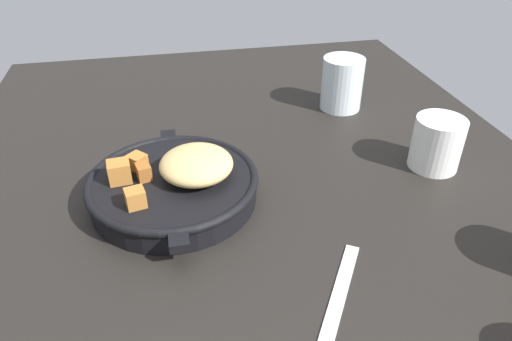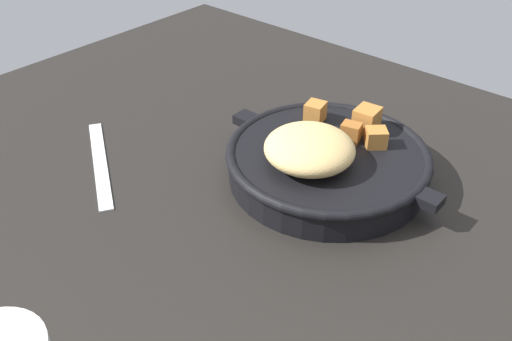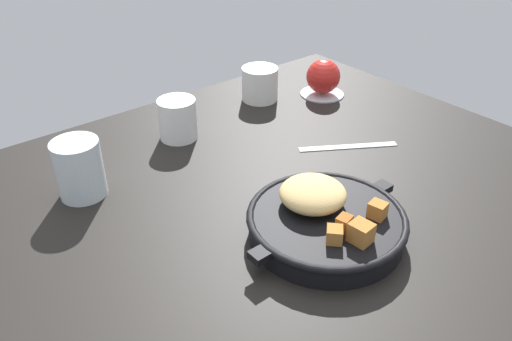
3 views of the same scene
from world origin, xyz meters
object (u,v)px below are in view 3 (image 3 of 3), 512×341
Objects in this scene: cast_iron_skillet at (325,220)px; butter_knife at (348,146)px; white_creamer_pitcher at (178,119)px; water_glass_tall at (79,169)px; red_apple at (323,76)px; ceramic_mug_white at (260,84)px.

cast_iron_skillet reaches higher than butter_knife.
white_creamer_pitcher is 0.82× the size of water_glass_tall.
cast_iron_skillet is at bearing -135.12° from red_apple.
white_creamer_pitcher is at bearing 91.02° from cast_iron_skillet.
water_glass_tall is at bearing -176.52° from red_apple.
cast_iron_skillet is 40.81cm from water_glass_tall.
water_glass_tall is (-60.71, -3.69, 0.43)cm from red_apple.
water_glass_tall reaches higher than cast_iron_skillet.
red_apple reaches higher than butter_knife.
cast_iron_skillet is 27.79cm from butter_knife.
cast_iron_skillet is 2.83× the size of water_glass_tall.
white_creamer_pitcher reaches higher than cast_iron_skillet.
ceramic_mug_white is at bearing 61.67° from cast_iron_skillet.
cast_iron_skillet is 3.42× the size of ceramic_mug_white.
red_apple reaches higher than cast_iron_skillet.
cast_iron_skillet is 1.45× the size of butter_knife.
butter_knife is at bearing -123.86° from red_apple.
butter_knife is 1.96× the size of water_glass_tall.
red_apple reaches higher than ceramic_mug_white.
white_creamer_pitcher is (-37.65, 3.23, -0.45)cm from red_apple.
butter_knife is 2.37× the size of white_creamer_pitcher.
cast_iron_skillet is at bearing -113.60° from butter_knife.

